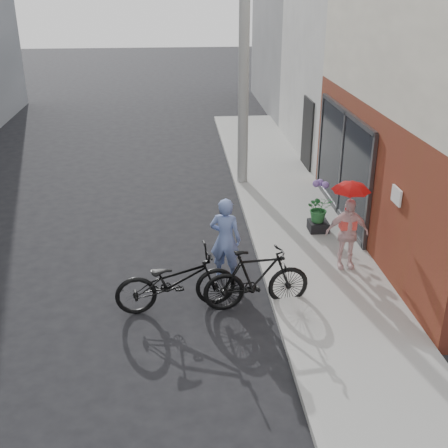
{
  "coord_description": "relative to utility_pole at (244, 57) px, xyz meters",
  "views": [
    {
      "loc": [
        -0.71,
        -8.82,
        5.39
      ],
      "look_at": [
        0.13,
        0.85,
        1.1
      ],
      "focal_mm": 45.0,
      "sensor_mm": 36.0,
      "label": 1
    }
  ],
  "objects": [
    {
      "name": "utility_pole",
      "position": [
        0.0,
        0.0,
        0.0
      ],
      "size": [
        0.28,
        0.28,
        7.0
      ],
      "primitive_type": "cylinder",
      "color": "#9E9E99",
      "rests_on": "ground"
    },
    {
      "name": "curb",
      "position": [
        -0.16,
        -4.0,
        -3.44
      ],
      "size": [
        0.12,
        24.0,
        0.12
      ],
      "primitive_type": "cube",
      "color": "#9E9E99",
      "rests_on": "ground"
    },
    {
      "name": "planter",
      "position": [
        1.31,
        -3.49,
        -3.27
      ],
      "size": [
        0.43,
        0.43,
        0.23
      ],
      "primitive_type": "cube",
      "rotation": [
        0.0,
        0.0,
        0.0
      ],
      "color": "black",
      "rests_on": "sidewalk"
    },
    {
      "name": "officer",
      "position": [
        -0.95,
        -5.26,
        -2.67
      ],
      "size": [
        0.7,
        0.58,
        1.66
      ],
      "primitive_type": "imported",
      "rotation": [
        0.0,
        0.0,
        2.8
      ],
      "color": "#677BB7",
      "rests_on": "ground"
    },
    {
      "name": "bike_right",
      "position": [
        -0.5,
        -6.36,
        -2.93
      ],
      "size": [
        1.94,
        0.74,
        1.14
      ],
      "primitive_type": "imported",
      "rotation": [
        0.0,
        0.0,
        1.68
      ],
      "color": "black",
      "rests_on": "ground"
    },
    {
      "name": "potted_plant",
      "position": [
        1.31,
        -3.49,
        -2.84
      ],
      "size": [
        0.57,
        0.49,
        0.63
      ],
      "primitive_type": "imported",
      "color": "#296833",
      "rests_on": "planter"
    },
    {
      "name": "plaster_building",
      "position": [
        6.1,
        3.0,
        0.0
      ],
      "size": [
        8.0,
        6.0,
        7.0
      ],
      "primitive_type": "cube",
      "color": "silver",
      "rests_on": "ground"
    },
    {
      "name": "kimono_woman",
      "position": [
        1.42,
        -5.22,
        -2.66
      ],
      "size": [
        0.86,
        0.39,
        1.43
      ],
      "primitive_type": "imported",
      "rotation": [
        0.0,
        0.0,
        -0.05
      ],
      "color": "beige",
      "rests_on": "sidewalk"
    },
    {
      "name": "bike_left",
      "position": [
        -1.9,
        -6.28,
        -2.94
      ],
      "size": [
        2.2,
        1.04,
        1.11
      ],
      "primitive_type": "imported",
      "rotation": [
        0.0,
        0.0,
        1.72
      ],
      "color": "black",
      "rests_on": "ground"
    },
    {
      "name": "sidewalk",
      "position": [
        1.0,
        -4.0,
        -3.44
      ],
      "size": [
        2.2,
        24.0,
        0.12
      ],
      "primitive_type": "cube",
      "color": "#999A94",
      "rests_on": "ground"
    },
    {
      "name": "parasol",
      "position": [
        1.42,
        -5.22,
        -1.64
      ],
      "size": [
        0.7,
        0.7,
        0.62
      ],
      "primitive_type": "imported",
      "color": "red",
      "rests_on": "kimono_woman"
    },
    {
      "name": "ground",
      "position": [
        -1.1,
        -6.0,
        -3.5
      ],
      "size": [
        80.0,
        80.0,
        0.0
      ],
      "primitive_type": "plane",
      "color": "black",
      "rests_on": "ground"
    },
    {
      "name": "east_building_far",
      "position": [
        6.1,
        10.0,
        0.0
      ],
      "size": [
        8.0,
        8.0,
        7.0
      ],
      "primitive_type": "cube",
      "color": "slate",
      "rests_on": "ground"
    }
  ]
}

